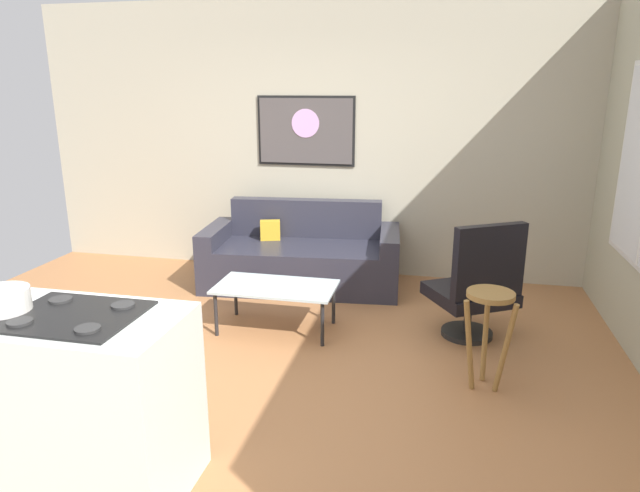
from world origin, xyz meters
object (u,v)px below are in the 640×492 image
at_px(bar_stool, 489,316).
at_px(wall_painting, 306,131).
at_px(mixing_bowl, 2,302).
at_px(couch, 302,258).
at_px(coffee_table, 276,289).
at_px(armchair, 477,286).

relative_size(bar_stool, wall_painting, 0.66).
xyz_separation_m(bar_stool, mixing_bowl, (-2.32, -1.45, 0.46)).
height_order(bar_stool, mixing_bowl, mixing_bowl).
height_order(couch, mixing_bowl, mixing_bowl).
bearing_deg(coffee_table, couch, 93.40).
bearing_deg(coffee_table, bar_stool, -20.04).
bearing_deg(armchair, wall_painting, 139.47).
distance_m(couch, coffee_table, 1.12).
height_order(coffee_table, mixing_bowl, mixing_bowl).
height_order(armchair, wall_painting, wall_painting).
bearing_deg(armchair, coffee_table, -174.64).
bearing_deg(wall_painting, couch, -81.48).
xyz_separation_m(couch, armchair, (1.65, -0.97, 0.17)).
height_order(couch, bar_stool, couch).
bearing_deg(wall_painting, coffee_table, -84.99).
distance_m(bar_stool, wall_painting, 3.00).
distance_m(couch, armchair, 1.92).
height_order(armchair, mixing_bowl, mixing_bowl).
xyz_separation_m(couch, mixing_bowl, (-0.64, -3.16, 0.69)).
bearing_deg(coffee_table, mixing_bowl, -108.94).
xyz_separation_m(couch, bar_stool, (1.69, -1.71, 0.23)).
height_order(couch, coffee_table, couch).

